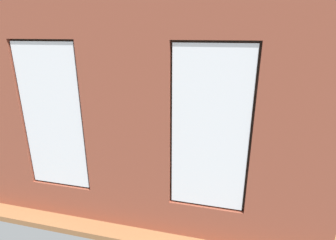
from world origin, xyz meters
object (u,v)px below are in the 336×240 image
potted_plant_near_tv (83,131)px  media_console (88,130)px  candle_jar (153,139)px  remote_black (177,143)px  potted_plant_by_left_couch (242,129)px  remote_gray (192,140)px  cup_ceramic (174,139)px  potted_plant_beside_window_right (47,160)px  potted_plant_corner_near_left (261,107)px  couch_left (261,157)px  papasan_chair (155,111)px  couch_by_window (149,184)px  coffee_table (174,142)px  tv_flatscreen (86,107)px  table_plant_small (167,135)px

potted_plant_near_tv → media_console: bearing=-63.3°
candle_jar → potted_plant_near_tv: size_ratio=0.07×
remote_black → potted_plant_by_left_couch: potted_plant_by_left_couch is taller
candle_jar → remote_gray: size_ratio=0.60×
cup_ceramic → potted_plant_beside_window_right: 2.81m
potted_plant_near_tv → potted_plant_corner_near_left: (-4.26, -2.83, 0.10)m
potted_plant_near_tv → potted_plant_corner_near_left: bearing=-146.4°
couch_left → remote_gray: 1.63m
potted_plant_by_left_couch → papasan_chair: bearing=-19.3°
couch_by_window → potted_plant_corner_near_left: bearing=-118.4°
coffee_table → potted_plant_by_left_couch: size_ratio=2.51×
coffee_table → tv_flatscreen: 2.75m
couch_by_window → remote_gray: (-0.48, -1.99, 0.10)m
remote_black → potted_plant_beside_window_right: size_ratio=0.18×
remote_gray → couch_by_window: bearing=-161.4°
potted_plant_corner_near_left → couch_by_window: bearing=61.6°
remote_black → potted_plant_by_left_couch: size_ratio=0.27×
potted_plant_corner_near_left → table_plant_small: bearing=42.4°
papasan_chair → potted_plant_beside_window_right: 4.21m
coffee_table → remote_gray: bearing=-161.3°
couch_by_window → table_plant_small: couch_by_window is taller
remote_black → papasan_chair: bearing=127.4°
couch_left → media_console: (4.66, -0.77, -0.06)m
potted_plant_beside_window_right → remote_black: bearing=-139.9°
couch_by_window → papasan_chair: (1.08, -4.00, 0.13)m
candle_jar → potted_plant_beside_window_right: potted_plant_beside_window_right is taller
table_plant_small → candle_jar: bearing=39.8°
tv_flatscreen → potted_plant_corner_near_left: potted_plant_corner_near_left is taller
candle_jar → tv_flatscreen: (2.16, -0.66, 0.47)m
couch_by_window → media_console: size_ratio=1.45×
cup_ceramic → potted_plant_near_tv: bearing=15.0°
candle_jar → potted_plant_by_left_couch: potted_plant_by_left_couch is taller
cup_ceramic → table_plant_small: bearing=-28.0°
papasan_chair → potted_plant_near_tv: bearing=70.6°
cup_ceramic → media_console: size_ratio=0.07×
papasan_chair → tv_flatscreen: bearing=47.2°
cup_ceramic → couch_by_window: bearing=88.6°
coffee_table → table_plant_small: table_plant_small is taller
couch_left → candle_jar: (2.49, -0.11, 0.14)m
table_plant_small → papasan_chair: papasan_chair is taller
remote_gray → papasan_chair: (1.56, -2.02, 0.02)m
remote_gray → candle_jar: bearing=138.8°
remote_black → papasan_chair: papasan_chair is taller
coffee_table → potted_plant_by_left_couch: (-1.62, -1.20, 0.06)m
cup_ceramic → tv_flatscreen: size_ratio=0.07×
candle_jar → media_console: media_console is taller
coffee_table → couch_left: bearing=173.3°
cup_ceramic → remote_gray: cup_ceramic is taller
table_plant_small → tv_flatscreen: size_ratio=0.16×
media_console → cup_ceramic: bearing=168.6°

